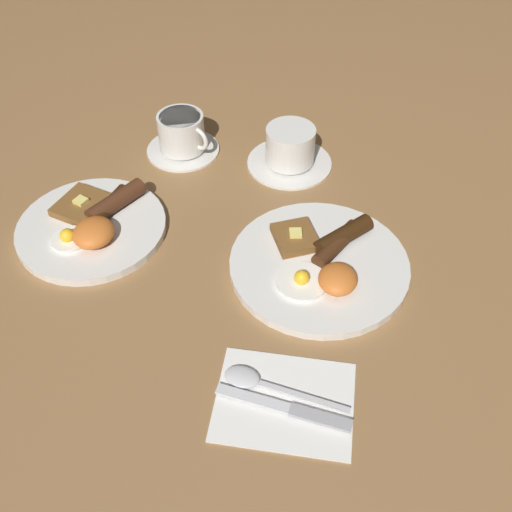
{
  "coord_description": "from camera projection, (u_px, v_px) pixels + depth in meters",
  "views": [
    {
      "loc": [
        -0.65,
        -0.05,
        0.7
      ],
      "look_at": [
        -0.02,
        0.1,
        0.03
      ],
      "focal_mm": 42.0,
      "sensor_mm": 36.0,
      "label": 1
    }
  ],
  "objects": [
    {
      "name": "teacup_far",
      "position": [
        182.0,
        136.0,
        1.14
      ],
      "size": [
        0.14,
        0.14,
        0.08
      ],
      "color": "silver",
      "rests_on": "ground_plane"
    },
    {
      "name": "spoon",
      "position": [
        255.0,
        381.0,
        0.8
      ],
      "size": [
        0.04,
        0.17,
        0.01
      ],
      "rotation": [
        0.0,
        0.0,
        1.45
      ],
      "color": "silver",
      "rests_on": "napkin"
    },
    {
      "name": "teacup_near",
      "position": [
        290.0,
        149.0,
        1.12
      ],
      "size": [
        0.16,
        0.16,
        0.08
      ],
      "color": "silver",
      "rests_on": "ground_plane"
    },
    {
      "name": "napkin",
      "position": [
        284.0,
        401.0,
        0.78
      ],
      "size": [
        0.16,
        0.19,
        0.01
      ],
      "primitive_type": "cube",
      "rotation": [
        0.0,
        0.0,
        0.07
      ],
      "color": "white",
      "rests_on": "ground_plane"
    },
    {
      "name": "knife",
      "position": [
        291.0,
        409.0,
        0.77
      ],
      "size": [
        0.03,
        0.18,
        0.01
      ],
      "rotation": [
        0.0,
        0.0,
        1.48
      ],
      "color": "silver",
      "rests_on": "napkin"
    },
    {
      "name": "breakfast_plate_far",
      "position": [
        94.0,
        223.0,
        1.0
      ],
      "size": [
        0.25,
        0.25,
        0.05
      ],
      "color": "silver",
      "rests_on": "ground_plane"
    },
    {
      "name": "breakfast_plate_near",
      "position": [
        321.0,
        263.0,
        0.94
      ],
      "size": [
        0.28,
        0.28,
        0.04
      ],
      "color": "silver",
      "rests_on": "ground_plane"
    },
    {
      "name": "ground_plane",
      "position": [
        319.0,
        268.0,
        0.95
      ],
      "size": [
        3.0,
        3.0,
        0.0
      ],
      "primitive_type": "plane",
      "color": "olive"
    }
  ]
}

